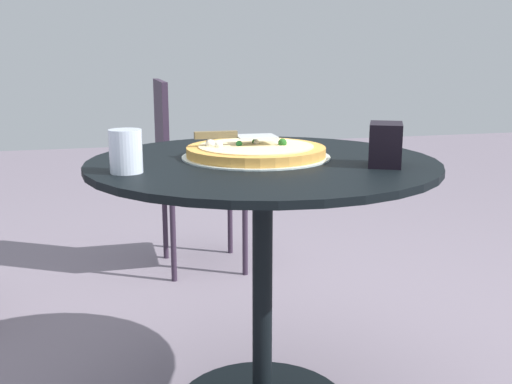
{
  "coord_description": "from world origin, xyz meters",
  "views": [
    {
      "loc": [
        -1.48,
        0.4,
        0.96
      ],
      "look_at": [
        0.04,
        0.01,
        0.61
      ],
      "focal_mm": 43.7,
      "sensor_mm": 36.0,
      "label": 1
    }
  ],
  "objects": [
    {
      "name": "patio_table",
      "position": [
        0.0,
        0.0,
        0.52
      ],
      "size": [
        0.88,
        0.88,
        0.7
      ],
      "color": "black",
      "rests_on": "ground"
    },
    {
      "name": "pizza_on_tray",
      "position": [
        0.04,
        0.01,
        0.71
      ],
      "size": [
        0.38,
        0.38,
        0.05
      ],
      "color": "silver",
      "rests_on": "patio_table"
    },
    {
      "name": "pizza_server",
      "position": [
        0.07,
        0.06,
        0.75
      ],
      "size": [
        0.08,
        0.21,
        0.02
      ],
      "color": "silver",
      "rests_on": "pizza_on_tray"
    },
    {
      "name": "drinking_cup",
      "position": [
        -0.09,
        0.34,
        0.74
      ],
      "size": [
        0.07,
        0.07,
        0.1
      ],
      "primitive_type": "cylinder",
      "color": "silver",
      "rests_on": "patio_table"
    },
    {
      "name": "napkin_dispenser",
      "position": [
        -0.15,
        -0.26,
        0.75
      ],
      "size": [
        0.13,
        0.11,
        0.1
      ],
      "primitive_type": "cube",
      "rotation": [
        0.0,
        0.0,
        5.83
      ],
      "color": "black",
      "rests_on": "patio_table"
    },
    {
      "name": "patio_chair_far",
      "position": [
        1.2,
        0.03,
        0.49
      ],
      "size": [
        0.37,
        0.37,
        0.84
      ],
      "color": "#2F2233",
      "rests_on": "ground"
    }
  ]
}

